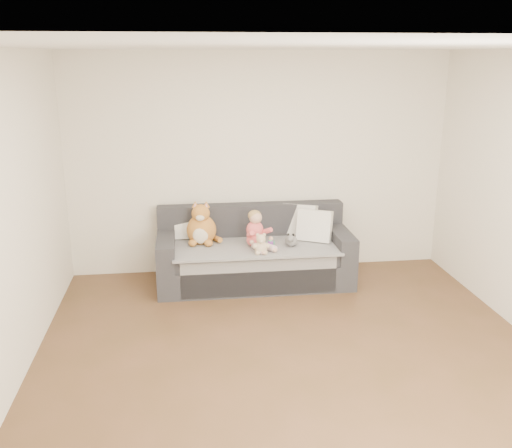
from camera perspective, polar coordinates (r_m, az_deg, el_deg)
The scene contains 10 objects.
room_shell at distance 4.78m, azimuth 3.63°, elevation 1.47°, with size 5.00×5.00×5.00m.
sofa at distance 6.61m, azimuth -0.21°, elevation -3.20°, with size 2.20×0.94×0.85m.
cushion_left at distance 6.71m, azimuth -6.46°, elevation 0.08°, with size 0.40×0.19×0.37m.
cushion_right_back at distance 6.80m, azimuth 4.35°, elevation 0.43°, with size 0.44×0.36×0.39m.
cushion_right_front at distance 6.60m, azimuth 5.87°, elevation -0.17°, with size 0.43×0.34×0.37m.
toddler at distance 6.35m, azimuth 0.06°, elevation -0.79°, with size 0.32×0.43×0.42m.
plush_cat at distance 6.50m, azimuth -5.48°, elevation -0.34°, with size 0.41×0.35×0.52m.
teddy_bear at distance 6.16m, azimuth 0.50°, elevation -2.16°, with size 0.19×0.14×0.24m.
plush_cow at distance 6.42m, azimuth 3.53°, elevation -1.64°, with size 0.14×0.21×0.17m.
sippy_cup at distance 6.36m, azimuth 1.45°, elevation -1.91°, with size 0.10×0.07×0.11m.
Camera 1 is at (-0.88, -4.11, 2.54)m, focal length 40.00 mm.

